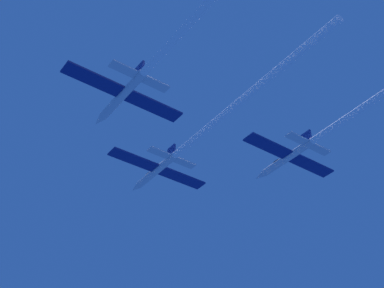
% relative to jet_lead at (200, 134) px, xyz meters
% --- Properties ---
extents(jet_lead, '(15.46, 41.65, 2.56)m').
position_rel_jet_lead_xyz_m(jet_lead, '(0.00, 0.00, 0.00)').
color(jet_lead, silver).
extents(jet_left_wing, '(15.46, 40.82, 2.56)m').
position_rel_jet_lead_xyz_m(jet_left_wing, '(-12.52, -11.61, -0.66)').
color(jet_left_wing, silver).
extents(jet_right_wing, '(15.46, 36.08, 2.56)m').
position_rel_jet_lead_xyz_m(jet_right_wing, '(13.16, -11.01, 0.09)').
color(jet_right_wing, silver).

